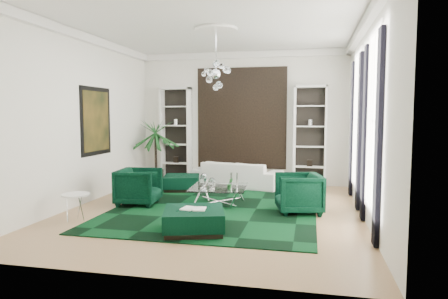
% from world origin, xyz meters
% --- Properties ---
extents(floor, '(6.00, 7.00, 0.02)m').
position_xyz_m(floor, '(0.00, 0.00, -0.01)').
color(floor, tan).
rests_on(floor, ground).
extents(ceiling, '(6.00, 7.00, 0.02)m').
position_xyz_m(ceiling, '(0.00, 0.00, 3.81)').
color(ceiling, white).
rests_on(ceiling, ground).
extents(wall_back, '(6.00, 0.02, 3.80)m').
position_xyz_m(wall_back, '(0.00, 3.51, 1.90)').
color(wall_back, white).
rests_on(wall_back, ground).
extents(wall_front, '(6.00, 0.02, 3.80)m').
position_xyz_m(wall_front, '(0.00, -3.51, 1.90)').
color(wall_front, white).
rests_on(wall_front, ground).
extents(wall_left, '(0.02, 7.00, 3.80)m').
position_xyz_m(wall_left, '(-3.01, 0.00, 1.90)').
color(wall_left, white).
rests_on(wall_left, ground).
extents(wall_right, '(0.02, 7.00, 3.80)m').
position_xyz_m(wall_right, '(3.01, 0.00, 1.90)').
color(wall_right, white).
rests_on(wall_right, ground).
extents(crown_molding, '(6.00, 7.00, 0.18)m').
position_xyz_m(crown_molding, '(0.00, 0.00, 3.70)').
color(crown_molding, white).
rests_on(crown_molding, ceiling).
extents(ceiling_medallion, '(0.90, 0.90, 0.05)m').
position_xyz_m(ceiling_medallion, '(0.00, 0.30, 3.77)').
color(ceiling_medallion, white).
rests_on(ceiling_medallion, ceiling).
extents(tapestry, '(2.50, 0.06, 2.80)m').
position_xyz_m(tapestry, '(0.00, 3.46, 1.90)').
color(tapestry, black).
rests_on(tapestry, wall_back).
extents(shelving_left, '(0.90, 0.38, 2.80)m').
position_xyz_m(shelving_left, '(-1.95, 3.31, 1.40)').
color(shelving_left, white).
rests_on(shelving_left, floor).
extents(shelving_right, '(0.90, 0.38, 2.80)m').
position_xyz_m(shelving_right, '(1.95, 3.31, 1.40)').
color(shelving_right, white).
rests_on(shelving_right, floor).
extents(painting, '(0.04, 1.30, 1.60)m').
position_xyz_m(painting, '(-2.97, 0.60, 1.85)').
color(painting, black).
rests_on(painting, wall_left).
extents(window_near, '(0.03, 1.10, 2.90)m').
position_xyz_m(window_near, '(2.99, -0.90, 1.90)').
color(window_near, white).
rests_on(window_near, wall_right).
extents(curtain_near_a, '(0.07, 0.30, 3.25)m').
position_xyz_m(curtain_near_a, '(2.96, -1.68, 1.65)').
color(curtain_near_a, black).
rests_on(curtain_near_a, floor).
extents(curtain_near_b, '(0.07, 0.30, 3.25)m').
position_xyz_m(curtain_near_b, '(2.96, -0.12, 1.65)').
color(curtain_near_b, black).
rests_on(curtain_near_b, floor).
extents(window_far, '(0.03, 1.10, 2.90)m').
position_xyz_m(window_far, '(2.99, 1.50, 1.90)').
color(window_far, white).
rests_on(window_far, wall_right).
extents(curtain_far_a, '(0.07, 0.30, 3.25)m').
position_xyz_m(curtain_far_a, '(2.96, 0.72, 1.65)').
color(curtain_far_a, black).
rests_on(curtain_far_a, floor).
extents(curtain_far_b, '(0.07, 0.30, 3.25)m').
position_xyz_m(curtain_far_b, '(2.96, 2.28, 1.65)').
color(curtain_far_b, black).
rests_on(curtain_far_b, floor).
extents(rug, '(4.20, 5.00, 0.02)m').
position_xyz_m(rug, '(0.00, 0.30, 0.01)').
color(rug, black).
rests_on(rug, floor).
extents(sofa, '(2.54, 1.43, 0.70)m').
position_xyz_m(sofa, '(0.00, 2.85, 0.35)').
color(sofa, white).
rests_on(sofa, floor).
extents(armchair_left, '(0.97, 0.95, 0.81)m').
position_xyz_m(armchair_left, '(-1.75, 0.20, 0.41)').
color(armchair_left, black).
rests_on(armchair_left, floor).
extents(armchair_right, '(1.06, 1.05, 0.81)m').
position_xyz_m(armchair_right, '(1.75, 0.20, 0.41)').
color(armchair_right, black).
rests_on(armchair_right, floor).
extents(coffee_table, '(1.29, 1.29, 0.41)m').
position_xyz_m(coffee_table, '(0.00, 0.55, 0.21)').
color(coffee_table, white).
rests_on(coffee_table, floor).
extents(ottoman_side, '(1.08, 1.08, 0.40)m').
position_xyz_m(ottoman_side, '(-1.35, 2.00, 0.20)').
color(ottoman_side, black).
rests_on(ottoman_side, floor).
extents(ottoman_front, '(1.24, 1.24, 0.40)m').
position_xyz_m(ottoman_front, '(0.05, -1.55, 0.20)').
color(ottoman_front, black).
rests_on(ottoman_front, floor).
extents(book, '(0.42, 0.28, 0.03)m').
position_xyz_m(book, '(0.05, -1.55, 0.42)').
color(book, white).
rests_on(book, ottoman_front).
extents(side_table, '(0.68, 0.68, 0.50)m').
position_xyz_m(side_table, '(-2.35, -1.30, 0.25)').
color(side_table, white).
rests_on(side_table, floor).
extents(palm, '(1.90, 1.90, 2.40)m').
position_xyz_m(palm, '(-2.45, 2.95, 1.20)').
color(palm, '#1A5521').
rests_on(palm, floor).
extents(chandelier, '(0.87, 0.87, 0.72)m').
position_xyz_m(chandelier, '(0.00, 0.30, 2.85)').
color(chandelier, white).
rests_on(chandelier, ceiling).
extents(table_plant, '(0.16, 0.15, 0.24)m').
position_xyz_m(table_plant, '(0.30, 0.30, 0.53)').
color(table_plant, '#1A5521').
rests_on(table_plant, coffee_table).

